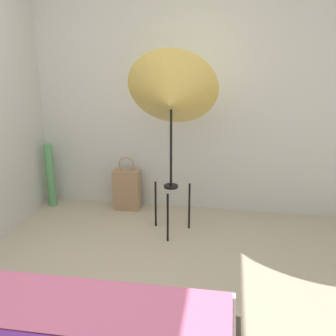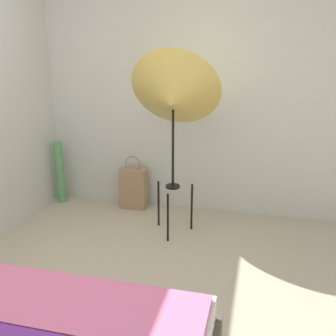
% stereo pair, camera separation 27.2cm
% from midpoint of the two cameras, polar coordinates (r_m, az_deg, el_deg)
% --- Properties ---
extents(ground_plane, '(14.00, 14.00, 0.00)m').
position_cam_midpoint_polar(ground_plane, '(2.70, -9.67, -22.53)').
color(ground_plane, tan).
extents(wall_back, '(8.00, 0.05, 2.60)m').
position_cam_midpoint_polar(wall_back, '(4.05, 1.20, 11.90)').
color(wall_back, beige).
rests_on(wall_back, ground_plane).
extents(photo_umbrella, '(0.80, 0.61, 1.68)m').
position_cam_midpoint_polar(photo_umbrella, '(3.40, 3.08, 10.18)').
color(photo_umbrella, black).
rests_on(photo_umbrella, ground_plane).
extents(tote_bag, '(0.28, 0.15, 0.58)m').
position_cam_midpoint_polar(tote_bag, '(4.23, -3.21, -2.95)').
color(tote_bag, '#9E7A56').
rests_on(tote_bag, ground_plane).
extents(paper_roll, '(0.09, 0.09, 0.69)m').
position_cam_midpoint_polar(paper_roll, '(4.46, -13.77, -0.62)').
color(paper_roll, '#56995B').
rests_on(paper_roll, ground_plane).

